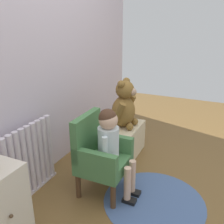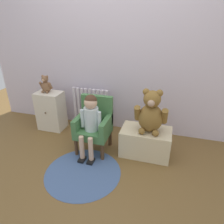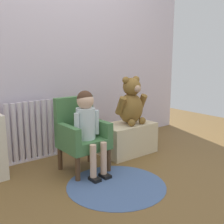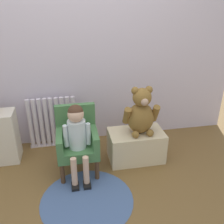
% 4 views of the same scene
% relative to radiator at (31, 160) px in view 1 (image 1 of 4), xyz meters
% --- Properties ---
extents(ground_plane, '(6.00, 6.00, 0.00)m').
position_rel_radiator_xyz_m(ground_plane, '(0.32, -0.99, -0.30)').
color(ground_plane, brown).
extents(back_wall, '(3.80, 0.05, 2.40)m').
position_rel_radiator_xyz_m(back_wall, '(0.32, 0.12, 0.90)').
color(back_wall, silver).
rests_on(back_wall, ground_plane).
extents(radiator, '(0.56, 0.05, 0.61)m').
position_rel_radiator_xyz_m(radiator, '(0.00, 0.00, 0.00)').
color(radiator, silver).
rests_on(radiator, ground_plane).
extents(child_armchair, '(0.39, 0.38, 0.67)m').
position_rel_radiator_xyz_m(child_armchair, '(0.25, -0.51, 0.04)').
color(child_armchair, '#437442').
rests_on(child_armchair, ground_plane).
extents(child_figure, '(0.25, 0.35, 0.75)m').
position_rel_radiator_xyz_m(child_figure, '(0.25, -0.61, 0.19)').
color(child_figure, silver).
rests_on(child_figure, ground_plane).
extents(low_bench, '(0.58, 0.35, 0.33)m').
position_rel_radiator_xyz_m(low_bench, '(0.88, -0.45, -0.14)').
color(low_bench, beige).
rests_on(low_bench, ground_plane).
extents(large_teddy_bear, '(0.37, 0.26, 0.51)m').
position_rel_radiator_xyz_m(large_teddy_bear, '(0.92, -0.46, 0.25)').
color(large_teddy_bear, brown).
rests_on(large_teddy_bear, low_bench).
extents(floor_rug, '(0.82, 0.82, 0.01)m').
position_rel_radiator_xyz_m(floor_rug, '(0.29, -0.98, -0.30)').
color(floor_rug, '#445C89').
rests_on(floor_rug, ground_plane).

